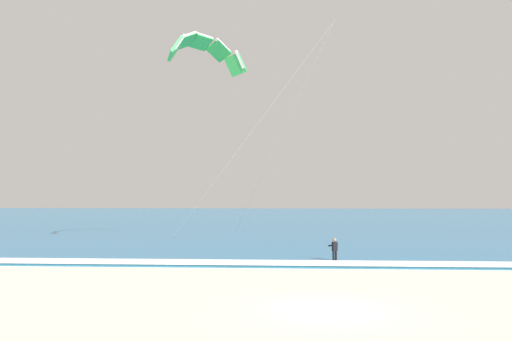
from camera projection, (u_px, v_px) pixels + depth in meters
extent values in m
plane|color=beige|center=(327.00, 310.00, 18.74)|extent=(200.00, 200.00, 0.00)
cube|color=teal|center=(291.00, 218.00, 88.99)|extent=(200.00, 120.00, 0.20)
cube|color=white|center=(310.00, 263.00, 30.16)|extent=(200.00, 2.21, 0.04)
ellipsoid|color=white|center=(335.00, 263.00, 31.32)|extent=(1.05, 1.44, 0.05)
cube|color=black|center=(334.00, 262.00, 31.54)|extent=(0.17, 0.13, 0.04)
cube|color=black|center=(335.00, 263.00, 31.11)|extent=(0.17, 0.13, 0.04)
cylinder|color=black|center=(333.00, 257.00, 31.30)|extent=(0.14, 0.14, 0.84)
cylinder|color=black|center=(336.00, 257.00, 31.39)|extent=(0.14, 0.14, 0.84)
cube|color=black|center=(335.00, 246.00, 31.38)|extent=(0.39, 0.34, 0.60)
sphere|color=#9E704C|center=(335.00, 240.00, 31.40)|extent=(0.22, 0.22, 0.22)
cylinder|color=black|center=(331.00, 245.00, 31.45)|extent=(0.32, 0.49, 0.22)
cylinder|color=black|center=(335.00, 245.00, 31.60)|extent=(0.32, 0.49, 0.22)
cylinder|color=black|center=(331.00, 245.00, 31.73)|extent=(0.50, 0.29, 0.04)
cube|color=#3F3F42|center=(334.00, 249.00, 31.48)|extent=(0.14, 0.13, 0.10)
cube|color=green|center=(236.00, 65.00, 43.78)|extent=(2.10, 1.38, 2.07)
cube|color=white|center=(240.00, 59.00, 43.42)|extent=(0.89, 0.97, 1.59)
cube|color=green|center=(219.00, 51.00, 43.23)|extent=(2.31, 1.97, 1.72)
cube|color=white|center=(223.00, 45.00, 42.87)|extent=(1.23, 1.38, 1.05)
cube|color=green|center=(201.00, 42.00, 42.03)|extent=(2.28, 2.33, 0.98)
cube|color=white|center=(205.00, 36.00, 41.67)|extent=(1.37, 1.52, 0.27)
cube|color=green|center=(185.00, 41.00, 40.45)|extent=(1.97, 2.36, 1.72)
cube|color=white|center=(189.00, 35.00, 40.09)|extent=(1.25, 1.36, 1.05)
cube|color=green|center=(175.00, 49.00, 38.85)|extent=(1.46, 2.17, 2.07)
cube|color=white|center=(180.00, 42.00, 38.49)|extent=(0.89, 1.01, 1.59)
cylinder|color=#B2B2B7|center=(278.00, 141.00, 37.74)|extent=(7.97, 10.91, 15.44)
cylinder|color=#B2B2B7|center=(248.00, 137.00, 35.28)|extent=(12.44, 5.72, 15.44)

